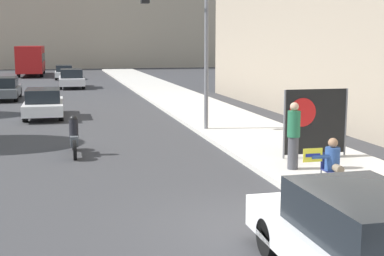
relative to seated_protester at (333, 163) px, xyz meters
name	(u,v)px	position (x,y,z in m)	size (l,w,h in m)	color
ground_plane	(261,228)	(-2.31, -1.55, -0.80)	(160.00, 160.00, 0.00)	#38383A
sidewalk_curb	(214,115)	(1.07, 13.45, -0.73)	(3.89, 90.00, 0.15)	beige
seated_protester	(333,163)	(0.00, 0.00, 0.00)	(0.96, 0.77, 1.21)	#474C56
jogger_on_sidewalk	(294,135)	(0.02, 2.20, 0.27)	(0.34, 0.34, 1.79)	#424247
protest_banner	(315,121)	(1.27, 3.48, 0.41)	(2.02, 0.06, 2.01)	slate
traffic_light_pole	(184,27)	(-1.31, 9.30, 3.29)	(2.59, 2.36, 5.91)	slate
parked_car_curbside	(359,241)	(-1.89, -4.27, -0.07)	(1.79, 4.43, 1.46)	white
car_on_road_nearest	(44,103)	(-6.77, 15.21, -0.11)	(1.77, 4.51, 1.37)	white
car_on_road_midblock	(4,88)	(-9.39, 24.03, -0.10)	(1.82, 4.66, 1.40)	#565B60
car_on_road_distant	(71,78)	(-5.16, 32.00, -0.07)	(1.89, 4.77, 1.48)	silver
car_on_road_far_lane	(64,72)	(-5.66, 42.26, -0.12)	(1.71, 4.14, 1.36)	white
city_bus_on_road	(31,59)	(-9.01, 49.35, 1.01)	(2.57, 10.45, 3.13)	red
motorcycle_on_road	(74,138)	(-5.59, 6.16, -0.26)	(0.28, 2.08, 1.26)	#565B60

